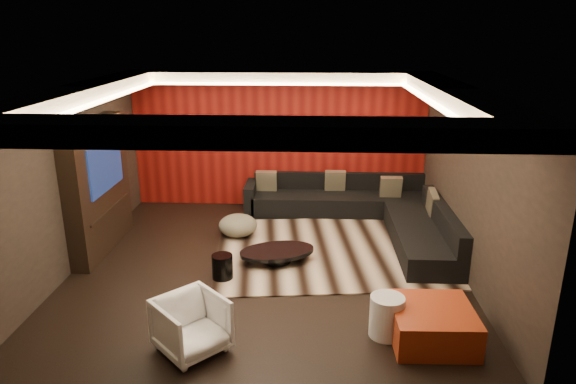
# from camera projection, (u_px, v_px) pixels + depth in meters

# --- Properties ---
(floor) EXTENTS (6.00, 6.00, 0.02)m
(floor) POSITION_uv_depth(u_px,v_px,m) (267.00, 267.00, 8.13)
(floor) COLOR black
(floor) RESTS_ON ground
(ceiling) EXTENTS (6.00, 6.00, 0.02)m
(ceiling) POSITION_uv_depth(u_px,v_px,m) (265.00, 87.00, 7.26)
(ceiling) COLOR silver
(ceiling) RESTS_ON ground
(wall_back) EXTENTS (6.00, 0.02, 2.80)m
(wall_back) POSITION_uv_depth(u_px,v_px,m) (279.00, 140.00, 10.56)
(wall_back) COLOR black
(wall_back) RESTS_ON ground
(wall_left) EXTENTS (0.02, 6.00, 2.80)m
(wall_left) POSITION_uv_depth(u_px,v_px,m) (70.00, 179.00, 7.83)
(wall_left) COLOR black
(wall_left) RESTS_ON ground
(wall_right) EXTENTS (0.02, 6.00, 2.80)m
(wall_right) POSITION_uv_depth(u_px,v_px,m) (469.00, 185.00, 7.56)
(wall_right) COLOR black
(wall_right) RESTS_ON ground
(red_feature_wall) EXTENTS (5.98, 0.05, 2.78)m
(red_feature_wall) POSITION_uv_depth(u_px,v_px,m) (279.00, 140.00, 10.52)
(red_feature_wall) COLOR #6B0C0A
(red_feature_wall) RESTS_ON ground
(soffit_back) EXTENTS (6.00, 0.60, 0.22)m
(soffit_back) POSITION_uv_depth(u_px,v_px,m) (278.00, 77.00, 9.87)
(soffit_back) COLOR silver
(soffit_back) RESTS_ON ground
(soffit_front) EXTENTS (6.00, 0.60, 0.22)m
(soffit_front) POSITION_uv_depth(u_px,v_px,m) (239.00, 132.00, 4.74)
(soffit_front) COLOR silver
(soffit_front) RESTS_ON ground
(soffit_left) EXTENTS (0.60, 4.80, 0.22)m
(soffit_left) POSITION_uv_depth(u_px,v_px,m) (79.00, 94.00, 7.42)
(soffit_left) COLOR silver
(soffit_left) RESTS_ON ground
(soffit_right) EXTENTS (0.60, 4.80, 0.22)m
(soffit_right) POSITION_uv_depth(u_px,v_px,m) (457.00, 96.00, 7.18)
(soffit_right) COLOR silver
(soffit_right) RESTS_ON ground
(cove_back) EXTENTS (4.80, 0.08, 0.04)m
(cove_back) POSITION_uv_depth(u_px,v_px,m) (276.00, 84.00, 9.57)
(cove_back) COLOR #FFD899
(cove_back) RESTS_ON ground
(cove_front) EXTENTS (4.80, 0.08, 0.04)m
(cove_front) POSITION_uv_depth(u_px,v_px,m) (244.00, 135.00, 5.09)
(cove_front) COLOR #FFD899
(cove_front) RESTS_ON ground
(cove_left) EXTENTS (0.08, 4.80, 0.04)m
(cove_left) POSITION_uv_depth(u_px,v_px,m) (103.00, 100.00, 7.44)
(cove_left) COLOR #FFD899
(cove_left) RESTS_ON ground
(cove_right) EXTENTS (0.08, 4.80, 0.04)m
(cove_right) POSITION_uv_depth(u_px,v_px,m) (432.00, 103.00, 7.22)
(cove_right) COLOR #FFD899
(cove_right) RESTS_ON ground
(tv_surround) EXTENTS (0.30, 2.00, 2.20)m
(tv_surround) POSITION_uv_depth(u_px,v_px,m) (98.00, 186.00, 8.49)
(tv_surround) COLOR black
(tv_surround) RESTS_ON ground
(tv_screen) EXTENTS (0.04, 1.30, 0.80)m
(tv_screen) POSITION_uv_depth(u_px,v_px,m) (105.00, 166.00, 8.37)
(tv_screen) COLOR black
(tv_screen) RESTS_ON ground
(tv_shelf) EXTENTS (0.04, 1.60, 0.04)m
(tv_shelf) POSITION_uv_depth(u_px,v_px,m) (110.00, 209.00, 8.60)
(tv_shelf) COLOR black
(tv_shelf) RESTS_ON ground
(rug) EXTENTS (4.29, 3.40, 0.02)m
(rug) POSITION_uv_depth(u_px,v_px,m) (336.00, 250.00, 8.69)
(rug) COLOR #C3A98E
(rug) RESTS_ON floor
(coffee_table) EXTENTS (1.52, 1.52, 0.20)m
(coffee_table) POSITION_uv_depth(u_px,v_px,m) (277.00, 255.00, 8.23)
(coffee_table) COLOR black
(coffee_table) RESTS_ON rug
(drum_stool) EXTENTS (0.33, 0.33, 0.37)m
(drum_stool) POSITION_uv_depth(u_px,v_px,m) (222.00, 267.00, 7.66)
(drum_stool) COLOR black
(drum_stool) RESTS_ON rug
(striped_pouf) EXTENTS (0.80, 0.80, 0.38)m
(striped_pouf) POSITION_uv_depth(u_px,v_px,m) (238.00, 225.00, 9.23)
(striped_pouf) COLOR beige
(striped_pouf) RESTS_ON rug
(white_side_table) EXTENTS (0.55, 0.55, 0.52)m
(white_side_table) POSITION_uv_depth(u_px,v_px,m) (387.00, 316.00, 6.24)
(white_side_table) COLOR silver
(white_side_table) RESTS_ON floor
(orange_ottoman) EXTENTS (0.98, 0.98, 0.43)m
(orange_ottoman) POSITION_uv_depth(u_px,v_px,m) (432.00, 324.00, 6.16)
(orange_ottoman) COLOR #A72E15
(orange_ottoman) RESTS_ON floor
(armchair) EXTENTS (1.03, 1.03, 0.67)m
(armchair) POSITION_uv_depth(u_px,v_px,m) (192.00, 325.00, 5.92)
(armchair) COLOR white
(armchair) RESTS_ON floor
(sectional_sofa) EXTENTS (3.65, 3.50, 0.75)m
(sectional_sofa) POSITION_uv_depth(u_px,v_px,m) (366.00, 212.00, 9.74)
(sectional_sofa) COLOR black
(sectional_sofa) RESTS_ON floor
(throw_pillows) EXTENTS (3.35, 1.67, 0.50)m
(throw_pillows) POSITION_uv_depth(u_px,v_px,m) (353.00, 187.00, 10.05)
(throw_pillows) COLOR tan
(throw_pillows) RESTS_ON sectional_sofa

